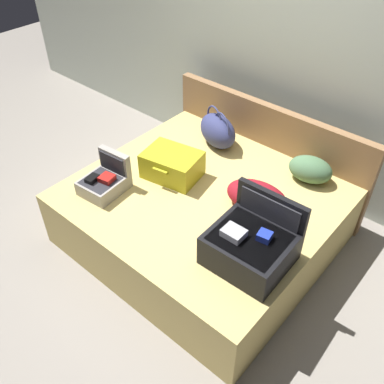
{
  "coord_description": "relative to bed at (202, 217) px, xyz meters",
  "views": [
    {
      "loc": [
        1.64,
        -1.64,
        2.74
      ],
      "look_at": [
        0.0,
        0.26,
        0.62
      ],
      "focal_mm": 39.71,
      "sensor_mm": 36.0,
      "label": 1
    }
  ],
  "objects": [
    {
      "name": "hard_case_small",
      "position": [
        -0.63,
        -0.48,
        0.35
      ],
      "size": [
        0.33,
        0.38,
        0.3
      ],
      "rotation": [
        0.0,
        0.0,
        0.09
      ],
      "color": "gray",
      "rests_on": "bed"
    },
    {
      "name": "hard_case_medium",
      "position": [
        -0.35,
        0.01,
        0.37
      ],
      "size": [
        0.51,
        0.41,
        0.22
      ],
      "rotation": [
        0.0,
        0.0,
        0.19
      ],
      "color": "gold",
      "rests_on": "bed"
    },
    {
      "name": "headboard",
      "position": [
        0.0,
        0.94,
        0.2
      ],
      "size": [
        2.04,
        0.08,
        0.92
      ],
      "primitive_type": "cube",
      "color": "olive",
      "rests_on": "ground"
    },
    {
      "name": "back_wall",
      "position": [
        0.0,
        1.25,
        1.04
      ],
      "size": [
        8.0,
        0.1,
        2.6
      ],
      "primitive_type": "cube",
      "color": "#B7C1B2",
      "rests_on": "ground"
    },
    {
      "name": "duffel_bag",
      "position": [
        -0.36,
        0.64,
        0.41
      ],
      "size": [
        0.52,
        0.42,
        0.36
      ],
      "rotation": [
        0.0,
        0.0,
        -0.4
      ],
      "color": "navy",
      "rests_on": "bed"
    },
    {
      "name": "pillow_center_head",
      "position": [
        0.42,
        0.14,
        0.37
      ],
      "size": [
        0.53,
        0.38,
        0.22
      ],
      "primitive_type": "ellipsoid",
      "rotation": [
        0.0,
        0.0,
        0.17
      ],
      "color": "maroon",
      "rests_on": "bed"
    },
    {
      "name": "bed",
      "position": [
        0.0,
        0.0,
        0.0
      ],
      "size": [
        2.0,
        1.81,
        0.52
      ],
      "primitive_type": "cube",
      "color": "tan",
      "rests_on": "ground"
    },
    {
      "name": "pillow_near_headboard",
      "position": [
        0.56,
        0.72,
        0.37
      ],
      "size": [
        0.4,
        0.32,
        0.21
      ],
      "primitive_type": "ellipsoid",
      "rotation": [
        0.0,
        0.0,
        0.18
      ],
      "color": "#4C724C",
      "rests_on": "bed"
    },
    {
      "name": "ground_plane",
      "position": [
        0.0,
        -0.4,
        -0.26
      ],
      "size": [
        12.0,
        12.0,
        0.0
      ],
      "primitive_type": "plane",
      "color": "gray"
    },
    {
      "name": "hard_case_large",
      "position": [
        0.68,
        -0.33,
        0.41
      ],
      "size": [
        0.54,
        0.5,
        0.45
      ],
      "rotation": [
        0.0,
        0.0,
        0.03
      ],
      "color": "black",
      "rests_on": "bed"
    }
  ]
}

